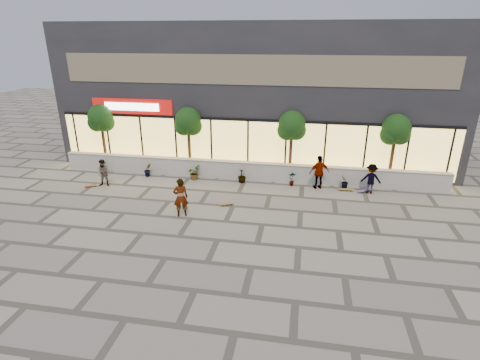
% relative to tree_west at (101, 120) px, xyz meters
% --- Properties ---
extents(ground, '(80.00, 80.00, 0.00)m').
position_rel_tree_west_xyz_m(ground, '(9.00, -7.70, -2.99)').
color(ground, '#9B9786').
rests_on(ground, ground).
extents(planter_wall, '(22.00, 0.42, 1.04)m').
position_rel_tree_west_xyz_m(planter_wall, '(9.00, -0.70, -2.46)').
color(planter_wall, silver).
rests_on(planter_wall, ground).
extents(retail_building, '(24.00, 9.17, 8.50)m').
position_rel_tree_west_xyz_m(retail_building, '(9.00, 4.79, 1.26)').
color(retail_building, '#26262B').
rests_on(retail_building, ground).
extents(shrub_a, '(0.43, 0.29, 0.81)m').
position_rel_tree_west_xyz_m(shrub_a, '(0.50, -1.25, -2.58)').
color(shrub_a, '#153711').
rests_on(shrub_a, ground).
extents(shrub_b, '(0.57, 0.57, 0.81)m').
position_rel_tree_west_xyz_m(shrub_b, '(3.30, -1.25, -2.58)').
color(shrub_b, '#153711').
rests_on(shrub_b, ground).
extents(shrub_c, '(0.68, 0.77, 0.81)m').
position_rel_tree_west_xyz_m(shrub_c, '(6.10, -1.25, -2.58)').
color(shrub_c, '#153711').
rests_on(shrub_c, ground).
extents(shrub_d, '(0.64, 0.64, 0.81)m').
position_rel_tree_west_xyz_m(shrub_d, '(8.90, -1.25, -2.58)').
color(shrub_d, '#153711').
rests_on(shrub_d, ground).
extents(shrub_e, '(0.46, 0.35, 0.81)m').
position_rel_tree_west_xyz_m(shrub_e, '(11.70, -1.25, -2.58)').
color(shrub_e, '#153711').
rests_on(shrub_e, ground).
extents(shrub_f, '(0.55, 0.57, 0.81)m').
position_rel_tree_west_xyz_m(shrub_f, '(14.50, -1.25, -2.58)').
color(shrub_f, '#153711').
rests_on(shrub_f, ground).
extents(tree_west, '(1.60, 1.50, 3.92)m').
position_rel_tree_west_xyz_m(tree_west, '(0.00, 0.00, 0.00)').
color(tree_west, '#4D331B').
rests_on(tree_west, ground).
extents(tree_midwest, '(1.60, 1.50, 3.92)m').
position_rel_tree_west_xyz_m(tree_midwest, '(5.50, 0.00, 0.00)').
color(tree_midwest, '#4D331B').
rests_on(tree_midwest, ground).
extents(tree_mideast, '(1.60, 1.50, 3.92)m').
position_rel_tree_west_xyz_m(tree_mideast, '(11.50, 0.00, 0.00)').
color(tree_mideast, '#4D331B').
rests_on(tree_mideast, ground).
extents(tree_east, '(1.60, 1.50, 3.92)m').
position_rel_tree_west_xyz_m(tree_east, '(17.00, 0.00, 0.00)').
color(tree_east, '#4D331B').
rests_on(tree_east, ground).
extents(skater_center, '(0.78, 0.65, 1.83)m').
position_rel_tree_west_xyz_m(skater_center, '(6.87, -5.83, -2.07)').
color(skater_center, white).
rests_on(skater_center, ground).
extents(skater_left, '(0.81, 0.66, 1.52)m').
position_rel_tree_west_xyz_m(skater_left, '(1.59, -3.10, -2.23)').
color(skater_left, '#A08667').
rests_on(skater_left, ground).
extents(skater_right_near, '(1.17, 0.80, 1.85)m').
position_rel_tree_west_xyz_m(skater_right_near, '(13.13, -1.40, -2.06)').
color(skater_right_near, white).
rests_on(skater_right_near, ground).
extents(skater_right_far, '(1.08, 0.67, 1.61)m').
position_rel_tree_west_xyz_m(skater_right_far, '(15.77, -1.58, -2.18)').
color(skater_right_far, maroon).
rests_on(skater_right_far, ground).
extents(skateboard_center, '(0.70, 0.49, 0.08)m').
position_rel_tree_west_xyz_m(skateboard_center, '(8.68, -4.40, -2.92)').
color(skateboard_center, brown).
rests_on(skateboard_center, ground).
extents(skateboard_left, '(0.72, 0.47, 0.09)m').
position_rel_tree_west_xyz_m(skateboard_left, '(0.86, -3.36, -2.91)').
color(skateboard_left, '#AF4520').
rests_on(skateboard_left, ground).
extents(skateboard_right_near, '(0.82, 0.24, 0.10)m').
position_rel_tree_west_xyz_m(skateboard_right_near, '(14.59, -1.50, -2.90)').
color(skateboard_right_near, olive).
rests_on(skateboard_right_near, ground).
extents(skateboard_right_far, '(0.80, 0.67, 0.10)m').
position_rel_tree_west_xyz_m(skateboard_right_far, '(15.52, -1.50, -2.90)').
color(skateboard_right_far, '#675092').
rests_on(skateboard_right_far, ground).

